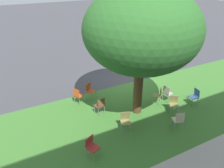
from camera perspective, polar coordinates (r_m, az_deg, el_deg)
name	(u,v)px	position (r m, az deg, el deg)	size (l,w,h in m)	color
ground	(128,81)	(13.94, 4.16, 0.67)	(80.00, 80.00, 0.00)	#424247
grass_verge	(160,106)	(11.72, 12.39, -5.60)	(48.00, 6.00, 0.01)	#3D752D
street_tree	(142,31)	(9.47, 7.71, 13.54)	(4.98, 4.98, 5.89)	brown
chair_0	(100,105)	(10.62, -3.08, -5.42)	(0.49, 0.49, 0.88)	brown
chair_1	(125,120)	(9.64, 3.50, -9.30)	(0.54, 0.55, 0.88)	olive
chair_2	(92,145)	(8.47, -5.33, -15.53)	(0.55, 0.56, 0.88)	#B7332D
chair_3	(179,119)	(10.09, 16.86, -8.72)	(0.53, 0.54, 0.88)	beige
chair_4	(167,92)	(11.99, 14.12, -2.14)	(0.49, 0.49, 0.88)	#ADA393
chair_5	(195,95)	(12.15, 20.64, -2.77)	(0.48, 0.48, 0.88)	#335184
chair_6	(158,94)	(11.70, 11.94, -2.67)	(0.59, 0.59, 0.88)	olive
chair_7	(174,103)	(11.17, 15.72, -4.73)	(0.57, 0.57, 0.88)	olive
chair_8	(78,95)	(11.56, -8.90, -2.77)	(0.57, 0.56, 0.88)	#C64C1E
chair_9	(90,90)	(11.95, -5.78, -1.47)	(0.57, 0.57, 0.88)	#C64C1E
parked_car	(142,52)	(16.59, 7.75, 8.11)	(3.70, 1.92, 1.65)	#ADB2B7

